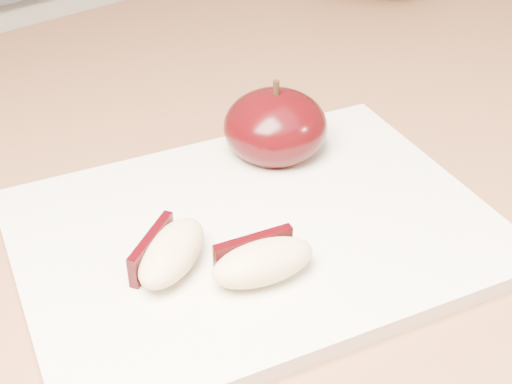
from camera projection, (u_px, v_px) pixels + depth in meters
cutting_board at (256, 232)px, 0.45m from camera, size 0.33×0.28×0.01m
apple_half at (275, 127)px, 0.51m from camera, size 0.09×0.09×0.06m
apple_wedge_a at (170, 252)px, 0.41m from camera, size 0.07×0.06×0.02m
apple_wedge_b at (262, 261)px, 0.40m from camera, size 0.07×0.04×0.02m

